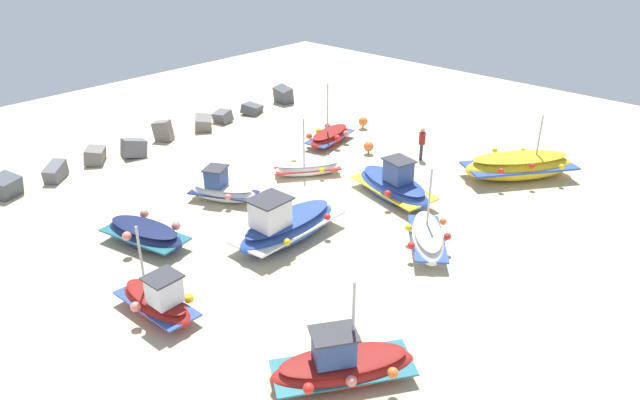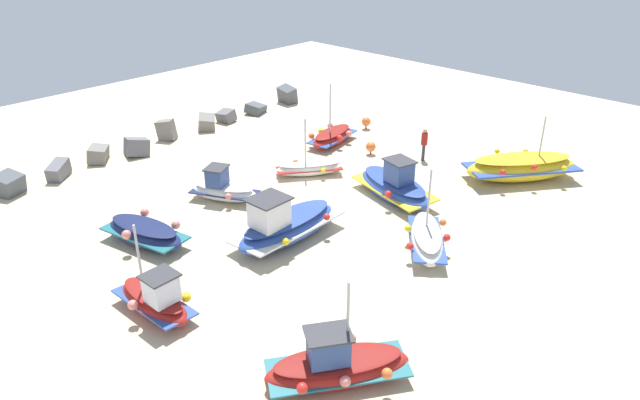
% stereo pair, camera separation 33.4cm
% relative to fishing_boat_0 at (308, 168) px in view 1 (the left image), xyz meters
% --- Properties ---
extents(ground_plane, '(47.89, 47.89, 0.00)m').
position_rel_fishing_boat_0_xyz_m(ground_plane, '(-1.61, -2.18, -0.34)').
color(ground_plane, beige).
extents(fishing_boat_0, '(3.23, 2.75, 2.85)m').
position_rel_fishing_boat_0_xyz_m(fishing_boat_0, '(0.00, 0.00, 0.00)').
color(fishing_boat_0, white).
rests_on(fishing_boat_0, ground_plane).
extents(fishing_boat_1, '(5.46, 4.74, 3.08)m').
position_rel_fishing_boat_0_xyz_m(fishing_boat_1, '(6.46, -7.49, 0.28)').
color(fishing_boat_1, gold).
rests_on(fishing_boat_1, ground_plane).
extents(fishing_boat_2, '(2.67, 4.54, 1.96)m').
position_rel_fishing_boat_0_xyz_m(fishing_boat_2, '(0.77, -4.46, 0.25)').
color(fishing_boat_2, '#2D4C9E').
rests_on(fishing_boat_2, ground_plane).
extents(fishing_boat_3, '(3.51, 3.16, 3.08)m').
position_rel_fishing_boat_0_xyz_m(fishing_boat_3, '(-1.82, -7.93, 0.10)').
color(fishing_boat_3, white).
rests_on(fishing_boat_3, ground_plane).
extents(fishing_boat_4, '(3.52, 2.04, 3.39)m').
position_rel_fishing_boat_0_xyz_m(fishing_boat_4, '(3.81, 2.01, 0.07)').
color(fishing_boat_4, maroon).
rests_on(fishing_boat_4, ground_plane).
extents(fishing_boat_5, '(2.19, 3.77, 0.97)m').
position_rel_fishing_boat_0_xyz_m(fishing_boat_5, '(-8.83, -0.02, 0.12)').
color(fishing_boat_5, navy).
rests_on(fishing_boat_5, ground_plane).
extents(fishing_boat_6, '(4.79, 2.31, 2.14)m').
position_rel_fishing_boat_0_xyz_m(fishing_boat_6, '(-4.97, -3.65, 0.31)').
color(fishing_boat_6, '#2D4C9E').
rests_on(fishing_boat_6, ground_plane).
extents(fishing_boat_7, '(4.05, 3.35, 3.19)m').
position_rel_fishing_boat_0_xyz_m(fishing_boat_7, '(-9.19, -10.10, 0.19)').
color(fishing_boat_7, maroon).
rests_on(fishing_boat_7, ground_plane).
extents(fishing_boat_8, '(1.76, 3.16, 3.00)m').
position_rel_fishing_boat_0_xyz_m(fishing_boat_8, '(-10.93, -4.06, 0.20)').
color(fishing_boat_8, maroon).
rests_on(fishing_boat_8, ground_plane).
extents(fishing_boat_9, '(2.41, 3.22, 1.53)m').
position_rel_fishing_boat_0_xyz_m(fishing_boat_9, '(-4.45, 0.84, 0.15)').
color(fishing_boat_9, white).
rests_on(fishing_boat_9, ground_plane).
extents(person_walking, '(0.32, 0.32, 1.68)m').
position_rel_fishing_boat_0_xyz_m(person_walking, '(5.26, -2.87, 0.62)').
color(person_walking, '#2D2D38').
rests_on(person_walking, ground_plane).
extents(breakwater_rocks, '(19.16, 2.37, 1.34)m').
position_rel_fishing_boat_0_xyz_m(breakwater_rocks, '(-2.17, 8.68, 0.07)').
color(breakwater_rocks, '#4C5156').
rests_on(breakwater_rocks, ground_plane).
extents(mooring_buoy_0, '(0.52, 0.52, 0.68)m').
position_rel_fishing_boat_0_xyz_m(mooring_buoy_0, '(4.04, -0.47, 0.07)').
color(mooring_buoy_0, '#3F3F42').
rests_on(mooring_buoy_0, ground_plane).
extents(mooring_buoy_1, '(0.52, 0.52, 0.70)m').
position_rel_fishing_boat_0_xyz_m(mooring_buoy_1, '(6.88, 2.20, 0.09)').
color(mooring_buoy_1, '#3F3F42').
rests_on(mooring_buoy_1, ground_plane).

